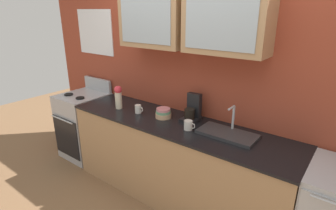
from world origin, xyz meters
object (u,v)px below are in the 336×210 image
(vase, at_px, (118,97))
(cup_near_bowls, at_px, (138,109))
(cup_near_sink, at_px, (188,125))
(coffee_maker, at_px, (192,110))
(stove_range, at_px, (85,125))
(sink_faucet, at_px, (227,133))
(bowl_stack, at_px, (163,113))

(vase, bearing_deg, cup_near_bowls, 5.18)
(cup_near_sink, distance_m, coffee_maker, 0.27)
(cup_near_sink, relative_size, coffee_maker, 0.42)
(stove_range, height_order, vase, vase)
(vase, distance_m, cup_near_bowls, 0.31)
(stove_range, bearing_deg, cup_near_sink, -1.95)
(stove_range, height_order, coffee_maker, coffee_maker)
(sink_faucet, xyz_separation_m, coffee_maker, (-0.47, 0.12, 0.09))
(vase, distance_m, cup_near_sink, 1.01)
(vase, bearing_deg, cup_near_sink, -0.37)
(vase, bearing_deg, sink_faucet, 4.63)
(cup_near_bowls, bearing_deg, cup_near_sink, -2.68)
(bowl_stack, height_order, coffee_maker, coffee_maker)
(vase, height_order, cup_near_bowls, vase)
(cup_near_sink, distance_m, cup_near_bowls, 0.71)
(cup_near_sink, bearing_deg, cup_near_bowls, 177.32)
(sink_faucet, height_order, coffee_maker, coffee_maker)
(stove_range, relative_size, cup_near_bowls, 10.08)
(stove_range, distance_m, cup_near_sink, 1.90)
(sink_faucet, distance_m, cup_near_bowls, 1.08)
(bowl_stack, height_order, cup_near_sink, bowl_stack)
(cup_near_bowls, height_order, coffee_maker, coffee_maker)
(stove_range, xyz_separation_m, cup_near_bowls, (1.12, -0.03, 0.51))
(cup_near_bowls, bearing_deg, bowl_stack, 11.89)
(sink_faucet, bearing_deg, vase, -175.37)
(sink_faucet, xyz_separation_m, cup_near_bowls, (-1.08, -0.08, 0.03))
(stove_range, relative_size, sink_faucet, 2.01)
(bowl_stack, relative_size, cup_near_bowls, 1.60)
(stove_range, xyz_separation_m, bowl_stack, (1.44, 0.04, 0.51))
(stove_range, height_order, sink_faucet, sink_faucet)
(stove_range, distance_m, cup_near_bowls, 1.23)
(vase, height_order, cup_near_sink, vase)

